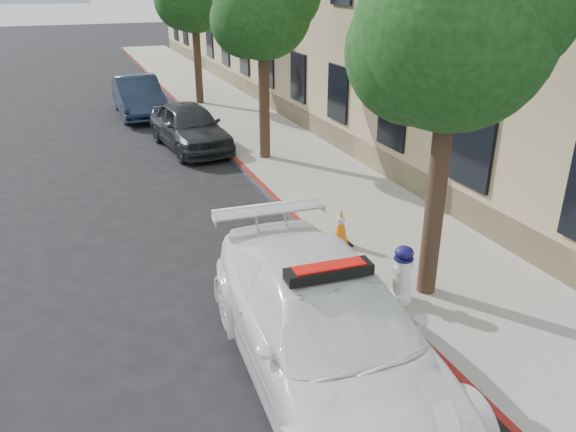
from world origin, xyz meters
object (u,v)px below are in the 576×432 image
(traffic_cone, at_px, (341,227))
(parked_car_mid, at_px, (189,126))
(police_car, at_px, (327,329))
(fire_hydrant, at_px, (402,274))
(parked_car_far, at_px, (138,96))

(traffic_cone, bearing_deg, parked_car_mid, 98.13)
(police_car, bearing_deg, parked_car_mid, 89.36)
(police_car, height_order, traffic_cone, police_car)
(fire_hydrant, bearing_deg, parked_car_mid, 80.64)
(parked_car_far, distance_m, traffic_cone, 13.36)
(police_car, height_order, fire_hydrant, police_car)
(parked_car_mid, bearing_deg, police_car, -100.02)
(fire_hydrant, bearing_deg, parked_car_far, 81.57)
(parked_car_far, bearing_deg, traffic_cone, -81.98)
(parked_car_mid, bearing_deg, traffic_cone, -88.33)
(fire_hydrant, bearing_deg, police_car, -164.12)
(parked_car_mid, distance_m, parked_car_far, 5.23)
(police_car, xyz_separation_m, parked_car_mid, (0.71, 11.36, -0.09))
(parked_car_far, relative_size, traffic_cone, 5.86)
(parked_car_far, height_order, traffic_cone, parked_car_far)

